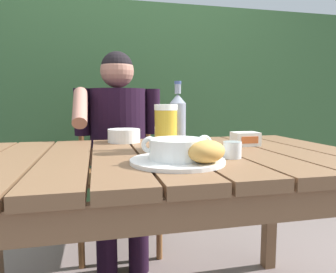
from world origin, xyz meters
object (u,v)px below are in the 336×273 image
object	(u,v)px
person_eating	(118,139)
soup_bowl	(177,148)
serving_plate	(177,161)
diner_bowl	(124,136)
butter_tub	(245,139)
beer_glass	(166,128)
water_glass_small	(232,150)
bread_roll	(206,152)
chair_near_diner	(117,170)
table_knife	(212,155)
beer_bottle	(178,120)

from	to	relation	value
person_eating	soup_bowl	size ratio (longest dim) A/B	5.46
serving_plate	diner_bowl	world-z (taller)	diner_bowl
butter_tub	diner_bowl	xyz separation A→B (m)	(-0.49, 0.23, 0.00)
person_eating	beer_glass	bearing A→B (deg)	-78.54
person_eating	diner_bowl	xyz separation A→B (m)	(0.00, -0.34, 0.06)
water_glass_small	diner_bowl	xyz separation A→B (m)	(-0.31, 0.48, 0.00)
butter_tub	bread_roll	bearing A→B (deg)	-129.88
soup_bowl	butter_tub	distance (m)	0.48
person_eating	butter_tub	bearing A→B (deg)	-48.94
chair_near_diner	water_glass_small	xyz separation A→B (m)	(0.31, -1.02, 0.28)
diner_bowl	chair_near_diner	bearing A→B (deg)	90.00
chair_near_diner	serving_plate	world-z (taller)	chair_near_diner
soup_bowl	table_knife	bearing A→B (deg)	30.42
chair_near_diner	butter_tub	size ratio (longest dim) A/B	9.23
table_knife	chair_near_diner	bearing A→B (deg)	105.11
beer_bottle	butter_tub	distance (m)	0.31
person_eating	water_glass_small	size ratio (longest dim) A/B	19.84
soup_bowl	beer_glass	world-z (taller)	beer_glass
butter_tub	table_knife	xyz separation A→B (m)	(-0.23, -0.21, -0.02)
serving_plate	water_glass_small	bearing A→B (deg)	10.80
bread_roll	beer_glass	distance (m)	0.30
person_eating	beer_bottle	bearing A→B (deg)	-71.18
bread_roll	butter_tub	size ratio (longest dim) A/B	1.38
diner_bowl	beer_glass	bearing A→B (deg)	-67.21
water_glass_small	table_knife	bearing A→B (deg)	135.60
chair_near_diner	diner_bowl	xyz separation A→B (m)	(0.00, -0.54, 0.28)
bread_roll	butter_tub	world-z (taller)	bread_roll
bread_roll	diner_bowl	world-z (taller)	bread_roll
beer_bottle	table_knife	world-z (taller)	beer_bottle
butter_tub	beer_bottle	bearing A→B (deg)	-178.74
chair_near_diner	water_glass_small	bearing A→B (deg)	-72.99
person_eating	serving_plate	size ratio (longest dim) A/B	4.15
chair_near_diner	beer_bottle	world-z (taller)	beer_bottle
serving_plate	chair_near_diner	bearing A→B (deg)	96.23
serving_plate	beer_bottle	world-z (taller)	beer_bottle
butter_tub	diner_bowl	size ratio (longest dim) A/B	0.73
serving_plate	butter_tub	size ratio (longest dim) A/B	2.71
chair_near_diner	soup_bowl	bearing A→B (deg)	-83.77
bread_roll	diner_bowl	xyz separation A→B (m)	(-0.18, 0.60, -0.01)
serving_plate	butter_tub	xyz separation A→B (m)	(0.38, 0.29, 0.02)
beer_glass	butter_tub	bearing A→B (deg)	12.41
soup_bowl	water_glass_small	distance (m)	0.20
person_eating	soup_bowl	xyz separation A→B (m)	(0.12, -0.86, 0.07)
serving_plate	beer_bottle	bearing A→B (deg)	75.07
butter_tub	table_knife	size ratio (longest dim) A/B	0.72
beer_glass	person_eating	bearing A→B (deg)	101.46
soup_bowl	butter_tub	xyz separation A→B (m)	(0.38, 0.29, -0.02)
bread_roll	beer_glass	world-z (taller)	beer_glass
water_glass_small	soup_bowl	bearing A→B (deg)	-169.20
butter_tub	table_knife	bearing A→B (deg)	-137.60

